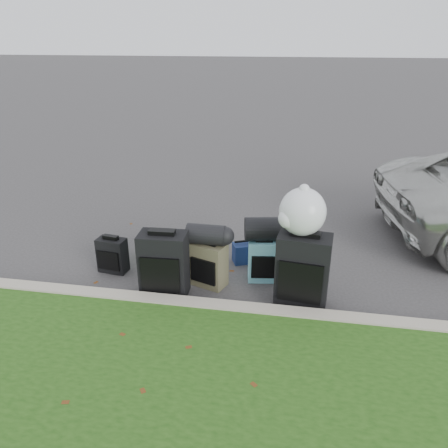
% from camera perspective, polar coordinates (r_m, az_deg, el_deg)
% --- Properties ---
extents(ground, '(120.00, 120.00, 0.00)m').
position_cam_1_polar(ground, '(5.65, 0.66, -5.99)').
color(ground, '#383535').
rests_on(ground, ground).
extents(curb, '(120.00, 0.18, 0.15)m').
position_cam_1_polar(curb, '(4.77, -1.29, -11.03)').
color(curb, '#9E937F').
rests_on(curb, ground).
extents(suitcase_small_black, '(0.38, 0.24, 0.45)m').
position_cam_1_polar(suitcase_small_black, '(5.70, -14.35, -3.96)').
color(suitcase_small_black, black).
rests_on(suitcase_small_black, ground).
extents(suitcase_large_black_left, '(0.55, 0.34, 0.77)m').
position_cam_1_polar(suitcase_large_black_left, '(5.02, -7.85, -5.28)').
color(suitcase_large_black_left, black).
rests_on(suitcase_large_black_left, ground).
extents(suitcase_olive, '(0.46, 0.37, 0.54)m').
position_cam_1_polar(suitcase_olive, '(5.21, -1.95, -5.30)').
color(suitcase_olive, '#423F2B').
rests_on(suitcase_olive, ground).
extents(suitcase_teal, '(0.39, 0.27, 0.52)m').
position_cam_1_polar(suitcase_teal, '(5.34, 5.16, -4.78)').
color(suitcase_teal, '#589BB3').
rests_on(suitcase_teal, ground).
extents(suitcase_large_black_right, '(0.60, 0.40, 0.84)m').
position_cam_1_polar(suitcase_large_black_right, '(4.84, 10.23, -6.07)').
color(suitcase_large_black_right, black).
rests_on(suitcase_large_black_right, ground).
extents(tote_green, '(0.32, 0.26, 0.35)m').
position_cam_1_polar(tote_green, '(5.95, -9.22, -2.79)').
color(tote_green, '#23821D').
rests_on(tote_green, ground).
extents(tote_navy, '(0.30, 0.27, 0.26)m').
position_cam_1_polar(tote_navy, '(5.78, 2.45, -3.81)').
color(tote_navy, navy).
rests_on(tote_navy, ground).
extents(duffel_left, '(0.45, 0.24, 0.24)m').
position_cam_1_polar(duffel_left, '(5.04, -2.38, -1.37)').
color(duffel_left, black).
rests_on(duffel_left, suitcase_olive).
extents(duffel_right, '(0.56, 0.38, 0.29)m').
position_cam_1_polar(duffel_right, '(5.20, 5.55, -0.64)').
color(duffel_right, black).
rests_on(duffel_right, suitcase_teal).
extents(trash_bag, '(0.49, 0.49, 0.49)m').
position_cam_1_polar(trash_bag, '(4.61, 10.23, 1.57)').
color(trash_bag, white).
rests_on(trash_bag, suitcase_large_black_right).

